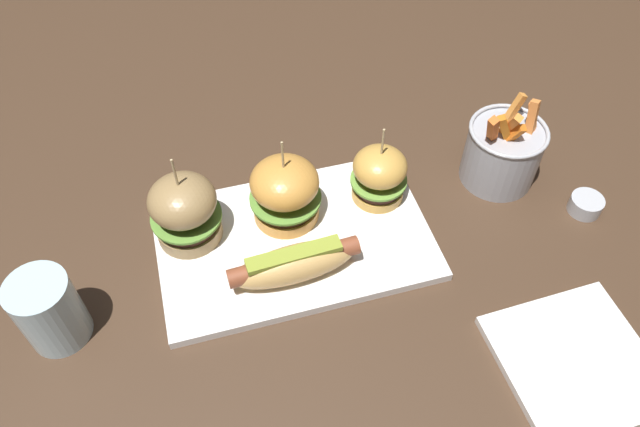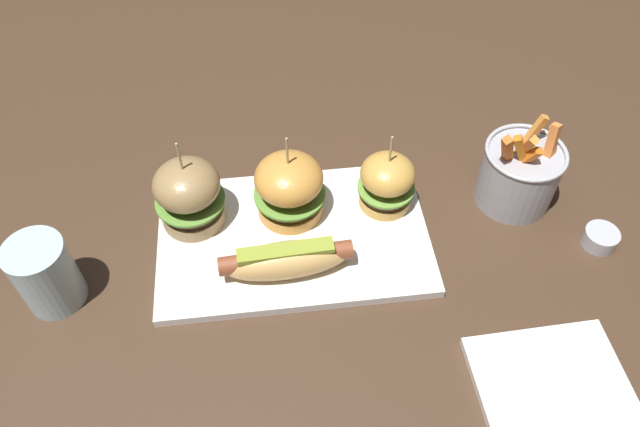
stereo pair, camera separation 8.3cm
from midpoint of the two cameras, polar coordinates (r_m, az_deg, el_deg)
ground_plane at (r=0.87m, az=-5.15°, el=-2.97°), size 3.00×3.00×0.00m
platter_main at (r=0.86m, az=-5.18°, el=-2.69°), size 0.38×0.24×0.01m
hot_dog at (r=0.80m, az=-5.39°, el=-4.82°), size 0.18×0.06×0.05m
slider_left at (r=0.85m, az=-15.30°, el=0.15°), size 0.10×0.10×0.15m
slider_center at (r=0.85m, az=-5.83°, el=1.99°), size 0.10×0.10×0.14m
slider_right at (r=0.87m, az=2.86°, el=3.51°), size 0.08×0.08×0.13m
fries_bucket at (r=0.94m, az=14.30°, el=5.46°), size 0.12×0.12×0.15m
sauce_ramekin at (r=0.96m, az=21.37°, el=0.66°), size 0.05×0.05×0.02m
side_plate at (r=0.81m, az=20.08°, el=-13.12°), size 0.18×0.18×0.01m
water_glass at (r=0.83m, az=-26.68°, el=-8.31°), size 0.08×0.08×0.10m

